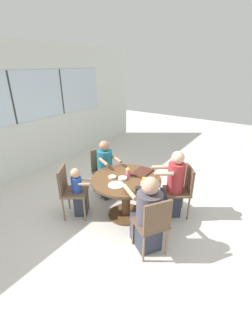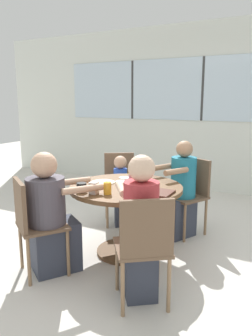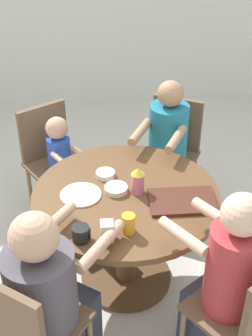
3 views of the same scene
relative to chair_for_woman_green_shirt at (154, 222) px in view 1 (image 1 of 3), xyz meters
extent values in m
plane|color=beige|center=(0.53, 0.77, -0.53)|extent=(16.00, 16.00, 0.00)
cube|color=silver|center=(0.53, 3.56, 0.87)|extent=(8.40, 0.06, 2.80)
cube|color=silver|center=(0.53, 3.51, 1.20)|extent=(5.20, 0.02, 1.04)
cube|color=#333333|center=(0.53, 3.51, 1.20)|extent=(0.04, 0.01, 1.04)
cube|color=#333333|center=(1.83, 3.51, 1.20)|extent=(0.04, 0.01, 1.04)
cylinder|color=brown|center=(0.53, 0.77, 0.16)|extent=(1.12, 1.12, 0.04)
cylinder|color=brown|center=(0.53, 0.77, -0.19)|extent=(0.14, 0.14, 0.67)
cylinder|color=brown|center=(0.53, 0.77, -0.51)|extent=(0.60, 0.60, 0.03)
cube|color=brown|center=(0.05, 0.08, -0.08)|extent=(0.56, 0.56, 0.03)
cube|color=brown|center=(-0.05, -0.07, 0.14)|extent=(0.33, 0.24, 0.42)
cylinder|color=#8C6B4C|center=(0.01, 0.31, -0.31)|extent=(0.03, 0.03, 0.43)
cylinder|color=#8C6B4C|center=(0.29, 0.12, -0.31)|extent=(0.03, 0.03, 0.43)
cylinder|color=#8C6B4C|center=(-0.18, 0.03, -0.31)|extent=(0.03, 0.03, 0.43)
cylinder|color=#8C6B4C|center=(0.10, -0.16, -0.31)|extent=(0.03, 0.03, 0.43)
cube|color=brown|center=(0.90, 1.52, -0.08)|extent=(0.54, 0.54, 0.03)
cube|color=brown|center=(0.99, 1.68, 0.14)|extent=(0.36, 0.20, 0.42)
cylinder|color=#8C6B4C|center=(0.98, 1.29, -0.31)|extent=(0.03, 0.03, 0.43)
cylinder|color=#8C6B4C|center=(0.68, 1.44, -0.31)|extent=(0.03, 0.03, 0.43)
cylinder|color=#8C6B4C|center=(1.13, 1.59, -0.31)|extent=(0.03, 0.03, 0.43)
cylinder|color=#8C6B4C|center=(0.83, 1.74, -0.31)|extent=(0.03, 0.03, 0.43)
cube|color=brown|center=(1.02, 0.09, -0.08)|extent=(0.56, 0.56, 0.03)
cube|color=brown|center=(1.12, -0.06, 0.14)|extent=(0.33, 0.25, 0.42)
cylinder|color=#8C6B4C|center=(0.78, 0.13, -0.31)|extent=(0.03, 0.03, 0.43)
cylinder|color=#8C6B4C|center=(1.06, 0.32, -0.31)|extent=(0.03, 0.03, 0.43)
cylinder|color=#8C6B4C|center=(0.98, -0.15, -0.31)|extent=(0.03, 0.03, 0.43)
cylinder|color=#8C6B4C|center=(1.25, 0.05, -0.31)|extent=(0.03, 0.03, 0.43)
cube|color=brown|center=(0.07, 1.47, -0.08)|extent=(0.55, 0.55, 0.03)
cube|color=brown|center=(-0.02, 1.63, 0.14)|extent=(0.34, 0.24, 0.42)
cylinder|color=#8C6B4C|center=(0.31, 1.42, -0.31)|extent=(0.03, 0.03, 0.43)
cylinder|color=#8C6B4C|center=(0.02, 1.24, -0.31)|extent=(0.03, 0.03, 0.43)
cylinder|color=#8C6B4C|center=(0.13, 1.71, -0.31)|extent=(0.03, 0.03, 0.43)
cylinder|color=#8C6B4C|center=(-0.16, 1.53, -0.31)|extent=(0.03, 0.03, 0.43)
cube|color=#333847|center=(0.11, 0.16, -0.30)|extent=(0.48, 0.51, 0.46)
cylinder|color=#4C4751|center=(0.07, 0.11, 0.14)|extent=(0.34, 0.34, 0.42)
sphere|color=tan|center=(0.07, 0.11, 0.46)|extent=(0.23, 0.23, 0.23)
cylinder|color=tan|center=(0.11, 0.43, 0.25)|extent=(0.26, 0.34, 0.06)
cylinder|color=tan|center=(0.36, 0.26, 0.25)|extent=(0.26, 0.34, 0.06)
cube|color=#333847|center=(0.86, 1.43, -0.30)|extent=(0.38, 0.42, 0.46)
cylinder|color=#1E7089|center=(0.89, 1.48, 0.16)|extent=(0.28, 0.28, 0.46)
sphere|color=#A37A5B|center=(0.89, 1.48, 0.48)|extent=(0.19, 0.19, 0.19)
cylinder|color=#A37A5B|center=(0.89, 1.21, 0.28)|extent=(0.19, 0.30, 0.06)
cylinder|color=#A37A5B|center=(0.66, 1.32, 0.28)|extent=(0.19, 0.30, 0.06)
cube|color=#333847|center=(0.96, 0.16, -0.30)|extent=(0.38, 0.40, 0.46)
cylinder|color=#B23338|center=(0.99, 0.12, 0.18)|extent=(0.27, 0.27, 0.49)
sphere|color=#DBB293|center=(0.99, 0.12, 0.52)|extent=(0.20, 0.20, 0.20)
cylinder|color=#DBB293|center=(0.76, 0.23, 0.31)|extent=(0.22, 0.27, 0.06)
cylinder|color=#DBB293|center=(0.96, 0.38, 0.31)|extent=(0.22, 0.27, 0.06)
cube|color=#333847|center=(0.11, 1.41, -0.30)|extent=(0.23, 0.25, 0.46)
cylinder|color=#284CB7|center=(0.10, 1.44, 0.06)|extent=(0.17, 0.17, 0.26)
sphere|color=tan|center=(0.10, 1.44, 0.27)|extent=(0.16, 0.16, 0.16)
cylinder|color=tan|center=(0.23, 1.36, 0.11)|extent=(0.13, 0.18, 0.04)
cylinder|color=tan|center=(0.11, 1.28, 0.11)|extent=(0.13, 0.18, 0.04)
cube|color=#472319|center=(0.84, 0.66, 0.19)|extent=(0.39, 0.25, 0.02)
cylinder|color=black|center=(0.26, 0.38, 0.22)|extent=(0.09, 0.09, 0.08)
torus|color=black|center=(0.31, 0.38, 0.22)|extent=(0.01, 0.06, 0.06)
cylinder|color=#CC668C|center=(0.59, 0.77, 0.25)|extent=(0.08, 0.08, 0.13)
cone|color=gold|center=(0.59, 0.77, 0.33)|extent=(0.08, 0.08, 0.04)
cylinder|color=gold|center=(0.51, 0.43, 0.24)|extent=(0.07, 0.07, 0.11)
cube|color=silver|center=(0.40, 0.38, 0.24)|extent=(0.07, 0.07, 0.11)
cylinder|color=silver|center=(0.47, 0.79, 0.20)|extent=(0.14, 0.14, 0.03)
cylinder|color=silver|center=(0.41, 0.95, 0.20)|extent=(0.12, 0.12, 0.03)
cylinder|color=beige|center=(0.26, 0.77, 0.19)|extent=(0.24, 0.24, 0.01)
camera|label=1|loc=(-2.11, -0.97, 1.83)|focal=24.00mm
camera|label=2|loc=(1.98, -2.01, 1.01)|focal=35.00mm
camera|label=3|loc=(0.36, -1.44, 1.84)|focal=50.00mm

